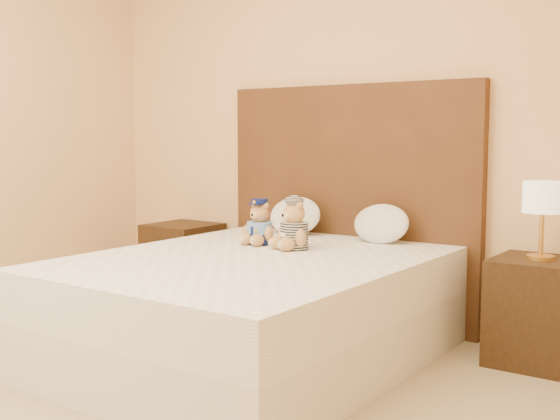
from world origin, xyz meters
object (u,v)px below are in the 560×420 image
(nightstand_left, at_px, (183,262))
(teddy_police, at_px, (260,222))
(teddy_prisoner, at_px, (294,224))
(pillow_right, at_px, (381,222))
(bed, at_px, (252,308))
(pillow_left, at_px, (295,214))
(nightstand_right, at_px, (538,312))
(lamp, at_px, (543,201))

(nightstand_left, relative_size, teddy_police, 2.10)
(teddy_prisoner, relative_size, pillow_right, 0.79)
(nightstand_left, distance_m, pillow_right, 1.62)
(bed, relative_size, pillow_left, 5.37)
(nightstand_left, bearing_deg, pillow_left, 1.80)
(teddy_police, relative_size, pillow_right, 0.74)
(pillow_left, height_order, pillow_right, pillow_left)
(nightstand_right, bearing_deg, nightstand_left, 180.00)
(nightstand_left, distance_m, teddy_prisoner, 1.43)
(lamp, bearing_deg, nightstand_left, 180.00)
(nightstand_right, bearing_deg, teddy_police, -163.77)
(teddy_prisoner, distance_m, pillow_left, 0.59)
(nightstand_left, xyz_separation_m, teddy_prisoner, (1.29, -0.46, 0.41))
(bed, height_order, teddy_police, teddy_police)
(nightstand_right, distance_m, pillow_right, 1.01)
(lamp, bearing_deg, teddy_prisoner, -159.20)
(bed, bearing_deg, lamp, 32.62)
(lamp, height_order, teddy_police, lamp)
(teddy_police, bearing_deg, nightstand_left, 159.89)
(nightstand_right, height_order, teddy_police, teddy_police)
(teddy_police, bearing_deg, pillow_right, 42.66)
(teddy_police, distance_m, pillow_right, 0.72)
(teddy_prisoner, bearing_deg, bed, -73.87)
(nightstand_left, height_order, lamp, lamp)
(teddy_police, xyz_separation_m, pillow_right, (0.55, 0.46, -0.01))
(nightstand_right, xyz_separation_m, pillow_left, (-1.54, 0.03, 0.41))
(teddy_police, height_order, pillow_right, teddy_police)
(pillow_right, bearing_deg, bed, -111.20)
(teddy_police, xyz_separation_m, teddy_prisoner, (0.26, -0.03, 0.01))
(pillow_right, bearing_deg, lamp, -1.85)
(nightstand_right, bearing_deg, teddy_prisoner, -159.20)
(teddy_police, bearing_deg, pillow_left, 100.81)
(bed, xyz_separation_m, teddy_prisoner, (0.04, 0.34, 0.41))
(pillow_right, bearing_deg, nightstand_left, -178.91)
(nightstand_left, xyz_separation_m, pillow_right, (1.57, 0.03, 0.40))
(nightstand_left, xyz_separation_m, lamp, (2.50, 0.00, 0.57))
(nightstand_right, relative_size, lamp, 1.38)
(nightstand_right, xyz_separation_m, lamp, (-0.00, 0.00, 0.57))
(teddy_police, distance_m, pillow_left, 0.47)
(pillow_left, bearing_deg, pillow_right, 0.00)
(lamp, relative_size, pillow_left, 1.07)
(lamp, xyz_separation_m, teddy_police, (-1.48, -0.43, -0.17))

